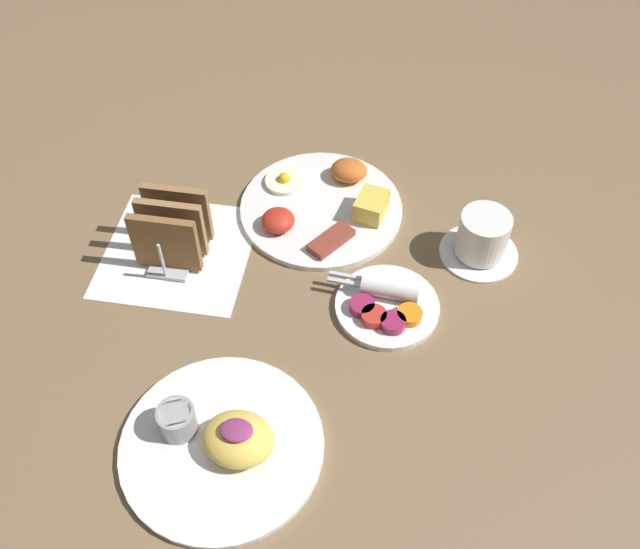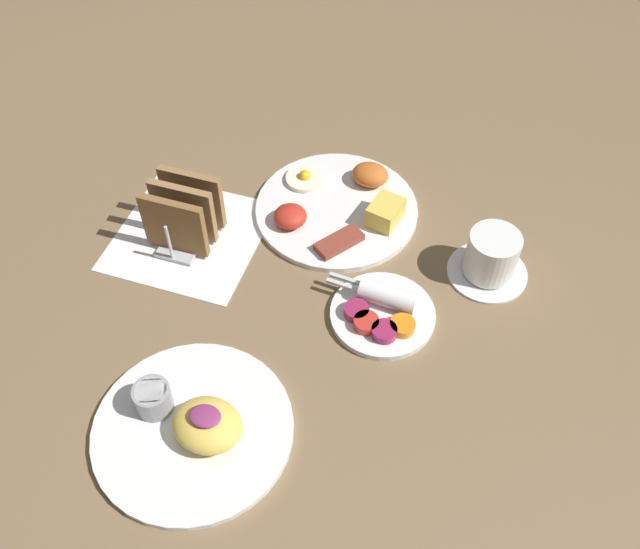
# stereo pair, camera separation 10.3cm
# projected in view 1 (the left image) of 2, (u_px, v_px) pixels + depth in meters

# --- Properties ---
(ground_plane) EXTENTS (3.00, 3.00, 0.00)m
(ground_plane) POSITION_uv_depth(u_px,v_px,m) (291.00, 313.00, 1.02)
(ground_plane) COLOR brown
(napkin_flat) EXTENTS (0.22, 0.22, 0.00)m
(napkin_flat) POSITION_uv_depth(u_px,v_px,m) (177.00, 252.00, 1.09)
(napkin_flat) COLOR white
(napkin_flat) RESTS_ON ground_plane
(plate_breakfast) EXTENTS (0.26, 0.26, 0.05)m
(plate_breakfast) POSITION_uv_depth(u_px,v_px,m) (324.00, 205.00, 1.15)
(plate_breakfast) COLOR white
(plate_breakfast) RESTS_ON ground_plane
(plate_condiments) EXTENTS (0.17, 0.15, 0.04)m
(plate_condiments) POSITION_uv_depth(u_px,v_px,m) (387.00, 304.00, 1.02)
(plate_condiments) COLOR white
(plate_condiments) RESTS_ON ground_plane
(plate_foreground) EXTENTS (0.26, 0.26, 0.06)m
(plate_foreground) POSITION_uv_depth(u_px,v_px,m) (222.00, 441.00, 0.88)
(plate_foreground) COLOR white
(plate_foreground) RESTS_ON ground_plane
(toast_rack) EXTENTS (0.10, 0.12, 0.10)m
(toast_rack) POSITION_uv_depth(u_px,v_px,m) (172.00, 230.00, 1.06)
(toast_rack) COLOR #B7B7BC
(toast_rack) RESTS_ON ground_plane
(coffee_cup) EXTENTS (0.12, 0.12, 0.08)m
(coffee_cup) POSITION_uv_depth(u_px,v_px,m) (482.00, 238.00, 1.07)
(coffee_cup) COLOR white
(coffee_cup) RESTS_ON ground_plane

